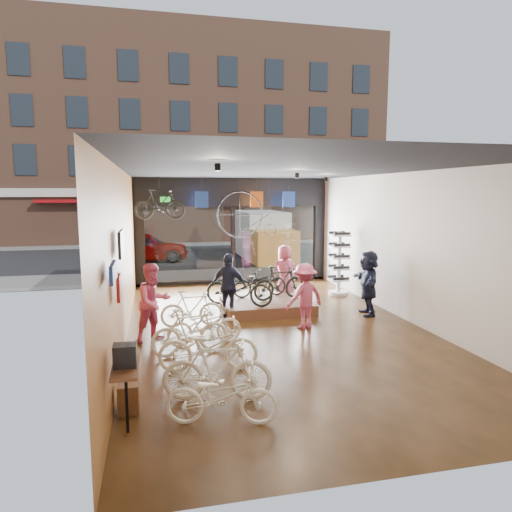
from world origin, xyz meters
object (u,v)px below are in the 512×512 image
object	(u,v)px
customer_4	(285,272)
hung_bike	(160,204)
customer_1	(154,302)
floor_bike_4	(204,325)
floor_bike_5	(192,308)
display_bike_left	(239,288)
customer_3	(305,296)
penny_farthing	(250,216)
street_car	(143,247)
box_truck	(265,237)
floor_bike_1	(217,369)
floor_bike_2	(208,346)
floor_bike_0	(222,396)
sunglasses_rack	(339,263)
display_bike_right	(260,282)
floor_bike_3	(190,331)
display_platform	(267,306)
customer_5	(368,283)
display_bike_mid	(280,283)
customer_2	(229,286)

from	to	relation	value
customer_4	hung_bike	size ratio (longest dim) A/B	1.06
customer_1	customer_4	size ratio (longest dim) A/B	1.04
floor_bike_4	floor_bike_5	distance (m)	1.41
floor_bike_5	display_bike_left	size ratio (longest dim) A/B	0.84
customer_3	penny_farthing	size ratio (longest dim) A/B	0.80
street_car	box_truck	size ratio (longest dim) A/B	0.70
box_truck	floor_bike_1	xyz separation A→B (m)	(-4.38, -14.56, -0.66)
floor_bike_2	penny_farthing	world-z (taller)	penny_farthing
floor_bike_2	display_bike_left	bearing A→B (deg)	-13.54
display_bike_left	hung_bike	distance (m)	4.13
floor_bike_0	sunglasses_rack	distance (m)	8.95
street_car	customer_4	bearing A→B (deg)	-153.78
display_bike_left	display_bike_right	size ratio (longest dim) A/B	1.14
floor_bike_1	customer_1	xyz separation A→B (m)	(-0.95, 3.27, 0.35)
floor_bike_4	floor_bike_0	bearing A→B (deg)	172.40
floor_bike_3	display_platform	bearing A→B (deg)	-48.76
customer_5	penny_farthing	size ratio (longest dim) A/B	0.88
floor_bike_1	display_bike_mid	size ratio (longest dim) A/B	1.09
floor_bike_3	street_car	bearing A→B (deg)	-5.70
box_truck	floor_bike_2	world-z (taller)	box_truck
display_bike_mid	customer_3	world-z (taller)	customer_3
floor_bike_1	customer_1	distance (m)	3.43
hung_bike	sunglasses_rack	bearing A→B (deg)	-90.11
street_car	display_bike_left	bearing A→B (deg)	-166.05
sunglasses_rack	hung_bike	world-z (taller)	hung_bike
box_truck	customer_3	size ratio (longest dim) A/B	3.76
floor_bike_2	floor_bike_5	bearing A→B (deg)	6.82
street_car	box_truck	distance (m)	5.89
customer_1	floor_bike_1	bearing A→B (deg)	-108.20
floor_bike_0	display_bike_right	world-z (taller)	display_bike_right
floor_bike_4	customer_5	xyz separation A→B (m)	(4.59, 1.50, 0.45)
customer_4	display_bike_right	bearing A→B (deg)	33.57
floor_bike_4	street_car	bearing A→B (deg)	1.49
display_bike_left	display_platform	bearing A→B (deg)	-38.76
customer_1	floor_bike_2	bearing A→B (deg)	-99.14
floor_bike_1	street_car	bearing A→B (deg)	17.82
display_bike_left	floor_bike_2	bearing A→B (deg)	-171.83
display_bike_right	floor_bike_1	bearing A→B (deg)	153.20
customer_3	sunglasses_rack	xyz separation A→B (m)	(2.27, 3.28, 0.24)
floor_bike_1	display_bike_right	bearing A→B (deg)	-6.85
display_platform	display_bike_left	xyz separation A→B (m)	(-0.85, -0.37, 0.63)
box_truck	display_bike_left	distance (m)	10.23
customer_2	display_bike_right	bearing A→B (deg)	-100.46
display_bike_left	penny_farthing	xyz separation A→B (m)	(1.04, 3.57, 1.72)
penny_farthing	street_car	bearing A→B (deg)	117.36
customer_2	customer_5	size ratio (longest dim) A/B	0.98
floor_bike_1	sunglasses_rack	distance (m)	8.31
display_platform	display_bike_right	size ratio (longest dim) A/B	1.49
street_car	floor_bike_4	xyz separation A→B (m)	(1.51, -12.80, -0.29)
floor_bike_5	display_bike_mid	distance (m)	2.78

